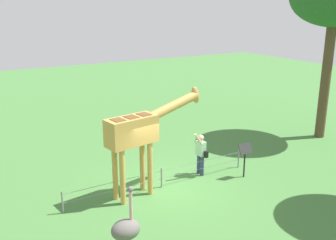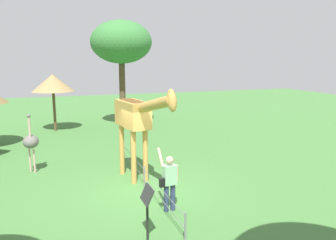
% 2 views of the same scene
% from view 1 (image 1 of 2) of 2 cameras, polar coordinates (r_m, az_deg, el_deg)
% --- Properties ---
extents(ground_plane, '(60.00, 60.00, 0.00)m').
position_cam_1_polar(ground_plane, '(13.87, -0.85, -9.96)').
color(ground_plane, '#427538').
extents(giraffe, '(3.87, 1.09, 3.44)m').
position_cam_1_polar(giraffe, '(12.69, -4.14, -1.76)').
color(giraffe, '#C69347').
rests_on(giraffe, ground_plane).
extents(visitor, '(0.57, 0.58, 1.76)m').
position_cam_1_polar(visitor, '(14.60, 4.84, -4.74)').
color(visitor, navy).
rests_on(visitor, ground_plane).
extents(ostrich, '(0.70, 0.56, 2.25)m').
position_cam_1_polar(ostrich, '(9.41, -6.22, -15.75)').
color(ostrich, '#CC9E93').
rests_on(ostrich, ground_plane).
extents(info_sign, '(0.56, 0.21, 1.32)m').
position_cam_1_polar(info_sign, '(14.61, 11.25, -4.80)').
color(info_sign, black).
rests_on(info_sign, ground_plane).
extents(wire_fence, '(7.05, 0.05, 0.75)m').
position_cam_1_polar(wire_fence, '(13.74, -0.97, -8.36)').
color(wire_fence, slate).
rests_on(wire_fence, ground_plane).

